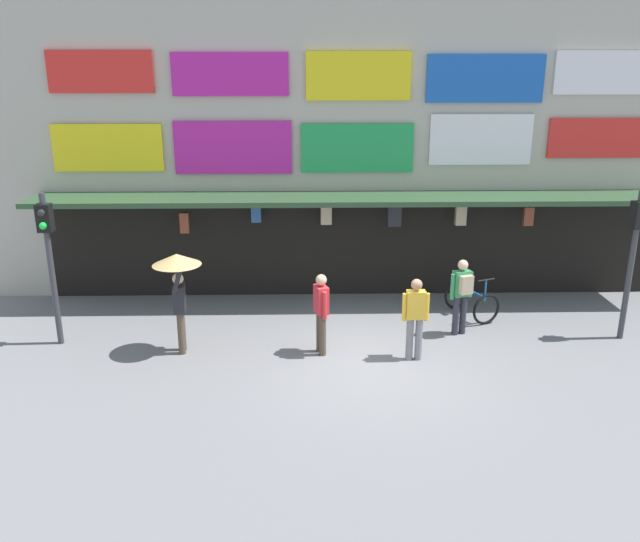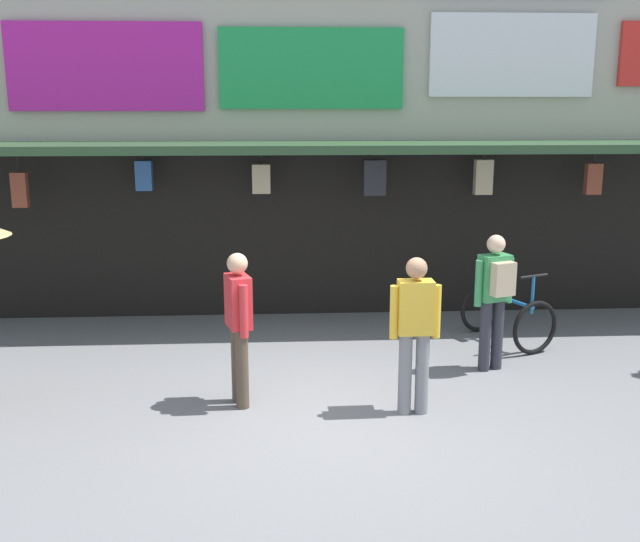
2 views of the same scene
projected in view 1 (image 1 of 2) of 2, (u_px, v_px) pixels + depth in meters
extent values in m
plane|color=slate|center=(369.00, 362.00, 12.68)|extent=(80.00, 80.00, 0.00)
cube|color=#B2AD9E|center=(355.00, 132.00, 15.84)|extent=(18.00, 1.20, 8.00)
cube|color=#2D4C2D|center=(358.00, 199.00, 15.03)|extent=(15.30, 1.40, 0.12)
cube|color=red|center=(100.00, 72.00, 14.65)|extent=(2.41, 0.08, 0.94)
cube|color=#B71E93|center=(230.00, 74.00, 14.73)|extent=(2.69, 0.08, 0.96)
cube|color=yellow|center=(358.00, 76.00, 14.81)|extent=(2.43, 0.08, 1.09)
cube|color=blue|center=(485.00, 79.00, 14.89)|extent=(2.74, 0.08, 1.08)
cube|color=white|center=(612.00, 73.00, 14.92)|extent=(2.69, 0.08, 0.98)
cube|color=yellow|center=(108.00, 148.00, 15.18)|extent=(2.59, 0.08, 1.10)
cube|color=#B71E93|center=(233.00, 148.00, 15.24)|extent=(2.78, 0.08, 1.24)
cube|color=green|center=(357.00, 148.00, 15.31)|extent=(2.68, 0.08, 1.14)
cube|color=white|center=(481.00, 140.00, 15.32)|extent=(2.45, 0.08, 1.19)
cube|color=red|center=(603.00, 138.00, 15.37)|extent=(2.66, 0.08, 0.93)
cylinder|color=black|center=(183.00, 207.00, 15.09)|extent=(0.02, 0.02, 0.28)
cube|color=brown|center=(185.00, 223.00, 15.21)|extent=(0.21, 0.13, 0.49)
cylinder|color=black|center=(256.00, 202.00, 15.34)|extent=(0.02, 0.02, 0.14)
cube|color=#2D5693|center=(256.00, 213.00, 15.42)|extent=(0.23, 0.14, 0.43)
cylinder|color=black|center=(326.00, 203.00, 15.31)|extent=(0.02, 0.02, 0.19)
cube|color=tan|center=(326.00, 216.00, 15.41)|extent=(0.26, 0.16, 0.42)
cylinder|color=black|center=(395.00, 203.00, 15.20)|extent=(0.02, 0.02, 0.12)
cube|color=#232328|center=(394.00, 216.00, 15.30)|extent=(0.32, 0.19, 0.50)
cylinder|color=black|center=(462.00, 202.00, 15.36)|extent=(0.02, 0.02, 0.14)
cube|color=tan|center=(461.00, 215.00, 15.46)|extent=(0.26, 0.15, 0.51)
cylinder|color=black|center=(530.00, 203.00, 15.33)|extent=(0.02, 0.02, 0.19)
cube|color=brown|center=(528.00, 216.00, 15.43)|extent=(0.23, 0.14, 0.45)
cube|color=black|center=(355.00, 247.00, 16.09)|extent=(15.30, 0.04, 2.50)
cylinder|color=#38383D|center=(52.00, 271.00, 13.05)|extent=(0.12, 0.12, 3.20)
cube|color=black|center=(45.00, 218.00, 12.71)|extent=(0.28, 0.24, 0.56)
sphere|color=black|center=(41.00, 213.00, 12.55)|extent=(0.15, 0.15, 0.15)
sphere|color=#19DB3D|center=(43.00, 226.00, 12.63)|extent=(0.15, 0.15, 0.15)
cylinder|color=#38383D|center=(631.00, 267.00, 13.31)|extent=(0.12, 0.12, 3.20)
cube|color=black|center=(639.00, 215.00, 12.97)|extent=(0.32, 0.29, 0.56)
sphere|color=black|center=(635.00, 207.00, 13.05)|extent=(0.15, 0.15, 0.15)
sphere|color=#19DB3D|center=(633.00, 220.00, 13.13)|extent=(0.15, 0.15, 0.15)
torus|color=black|center=(486.00, 309.00, 14.41)|extent=(0.69, 0.33, 0.72)
torus|color=black|center=(457.00, 294.00, 15.37)|extent=(0.69, 0.33, 0.72)
cylinder|color=#1E66A8|center=(472.00, 291.00, 14.81)|extent=(0.43, 0.93, 0.05)
cylinder|color=#1E66A8|center=(468.00, 282.00, 14.90)|extent=(0.04, 0.04, 0.35)
cube|color=black|center=(469.00, 274.00, 14.85)|extent=(0.17, 0.22, 0.06)
cylinder|color=#1E66A8|center=(485.00, 291.00, 14.35)|extent=(0.04, 0.04, 0.50)
cylinder|color=black|center=(486.00, 280.00, 14.28)|extent=(0.42, 0.20, 0.04)
cylinder|color=#2D2D38|center=(456.00, 315.00, 13.85)|extent=(0.14, 0.14, 0.88)
cylinder|color=#2D2D38|center=(463.00, 314.00, 13.91)|extent=(0.14, 0.14, 0.88)
cube|color=#388E51|center=(462.00, 283.00, 13.66)|extent=(0.41, 0.33, 0.56)
sphere|color=beige|center=(463.00, 265.00, 13.53)|extent=(0.22, 0.22, 0.22)
cylinder|color=#388E51|center=(453.00, 287.00, 13.60)|extent=(0.09, 0.09, 0.56)
cylinder|color=#388E51|center=(470.00, 284.00, 13.75)|extent=(0.09, 0.09, 0.56)
cube|color=tan|center=(466.00, 285.00, 13.51)|extent=(0.32, 0.24, 0.40)
cylinder|color=brown|center=(323.00, 335.00, 12.85)|extent=(0.14, 0.14, 0.88)
cylinder|color=brown|center=(320.00, 331.00, 13.01)|extent=(0.14, 0.14, 0.88)
cube|color=red|center=(321.00, 299.00, 12.71)|extent=(0.32, 0.41, 0.56)
sphere|color=tan|center=(321.00, 280.00, 12.59)|extent=(0.22, 0.22, 0.22)
cylinder|color=red|center=(325.00, 306.00, 12.53)|extent=(0.09, 0.09, 0.56)
cylinder|color=red|center=(318.00, 298.00, 12.93)|extent=(0.09, 0.09, 0.56)
cylinder|color=gray|center=(419.00, 339.00, 12.66)|extent=(0.14, 0.14, 0.88)
cylinder|color=gray|center=(410.00, 339.00, 12.65)|extent=(0.14, 0.14, 0.88)
cube|color=gold|center=(416.00, 305.00, 12.44)|extent=(0.36, 0.23, 0.56)
sphere|color=#A87A5B|center=(417.00, 285.00, 12.31)|extent=(0.22, 0.22, 0.22)
cylinder|color=gold|center=(427.00, 307.00, 12.46)|extent=(0.09, 0.09, 0.56)
cylinder|color=gold|center=(404.00, 307.00, 12.44)|extent=(0.09, 0.09, 0.56)
cube|color=#2D5693|center=(414.00, 301.00, 12.58)|extent=(0.28, 0.16, 0.40)
cylinder|color=brown|center=(182.00, 330.00, 13.08)|extent=(0.14, 0.14, 0.88)
cylinder|color=brown|center=(181.00, 333.00, 12.91)|extent=(0.14, 0.14, 0.88)
cube|color=#232328|center=(179.00, 298.00, 12.78)|extent=(0.25, 0.38, 0.56)
sphere|color=beige|center=(178.00, 279.00, 12.65)|extent=(0.22, 0.22, 0.22)
cylinder|color=#232328|center=(181.00, 297.00, 13.00)|extent=(0.09, 0.09, 0.56)
cylinder|color=#232328|center=(177.00, 283.00, 12.45)|extent=(0.23, 0.09, 0.48)
cylinder|color=#4C3823|center=(176.00, 278.00, 12.41)|extent=(0.02, 0.02, 0.55)
cone|color=#E0B770|center=(177.00, 259.00, 12.53)|extent=(0.96, 0.96, 0.22)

